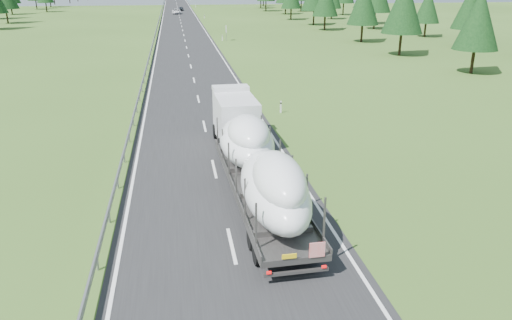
{
  "coord_description": "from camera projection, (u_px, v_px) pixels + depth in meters",
  "views": [
    {
      "loc": [
        -1.92,
        -9.33,
        10.64
      ],
      "look_at": [
        1.82,
        13.84,
        1.98
      ],
      "focal_mm": 35.0,
      "sensor_mm": 36.0,
      "label": 1
    }
  ],
  "objects": [
    {
      "name": "marker_posts",
      "position": [
        199.0,
        10.0,
        156.95
      ],
      "size": [
        0.13,
        350.08,
        1.0
      ],
      "color": "silver",
      "rests_on": "ground"
    },
    {
      "name": "highway_sign",
      "position": [
        226.0,
        30.0,
        87.15
      ],
      "size": [
        0.08,
        0.9,
        2.6
      ],
      "color": "slate",
      "rests_on": "ground"
    },
    {
      "name": "boat_truck",
      "position": [
        253.0,
        151.0,
        25.78
      ],
      "size": [
        3.14,
        19.2,
        3.94
      ],
      "color": "silver",
      "rests_on": "ground"
    },
    {
      "name": "guardrail",
      "position": [
        157.0,
        27.0,
        104.17
      ],
      "size": [
        0.1,
        400.0,
        0.76
      ],
      "color": "slate",
      "rests_on": "ground"
    },
    {
      "name": "road_surface",
      "position": [
        183.0,
        30.0,
        105.22
      ],
      "size": [
        10.0,
        400.0,
        0.02
      ],
      "primitive_type": "cube",
      "color": "black",
      "rests_on": "ground"
    },
    {
      "name": "distant_car_dark",
      "position": [
        181.0,
        9.0,
        164.25
      ],
      "size": [
        1.76,
        3.87,
        1.29
      ],
      "primitive_type": "imported",
      "rotation": [
        0.0,
        0.0,
        0.07
      ],
      "color": "black",
      "rests_on": "ground"
    },
    {
      "name": "distant_van",
      "position": [
        177.0,
        11.0,
        149.52
      ],
      "size": [
        2.59,
        5.52,
        1.53
      ],
      "primitive_type": "imported",
      "rotation": [
        0.0,
        0.0,
        0.01
      ],
      "color": "silver",
      "rests_on": "ground"
    }
  ]
}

